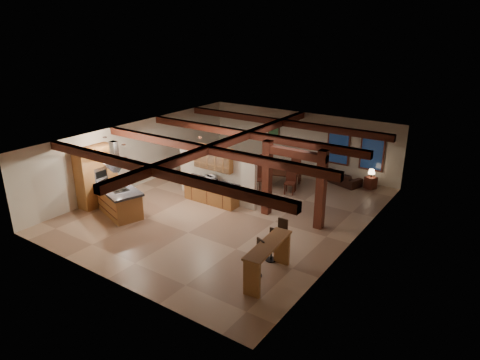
{
  "coord_description": "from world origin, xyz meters",
  "views": [
    {
      "loc": [
        9.15,
        -12.53,
        6.96
      ],
      "look_at": [
        0.16,
        0.5,
        1.11
      ],
      "focal_mm": 32.0,
      "sensor_mm": 36.0,
      "label": 1
    }
  ],
  "objects_px": {
    "dining_table": "(277,178)",
    "sofa": "(340,177)",
    "kitchen_island": "(120,201)",
    "bar_counter": "(268,255)"
  },
  "relations": [
    {
      "from": "dining_table",
      "to": "sofa",
      "type": "height_order",
      "value": "dining_table"
    },
    {
      "from": "sofa",
      "to": "bar_counter",
      "type": "xyz_separation_m",
      "value": [
        1.31,
        -8.64,
        0.47
      ]
    },
    {
      "from": "kitchen_island",
      "to": "sofa",
      "type": "xyz_separation_m",
      "value": [
        5.64,
        8.07,
        -0.25
      ]
    },
    {
      "from": "kitchen_island",
      "to": "sofa",
      "type": "height_order",
      "value": "kitchen_island"
    },
    {
      "from": "kitchen_island",
      "to": "dining_table",
      "type": "xyz_separation_m",
      "value": [
        3.43,
        6.09,
        -0.18
      ]
    },
    {
      "from": "dining_table",
      "to": "bar_counter",
      "type": "xyz_separation_m",
      "value": [
        3.52,
        -6.65,
        0.4
      ]
    },
    {
      "from": "sofa",
      "to": "kitchen_island",
      "type": "bearing_deg",
      "value": 73.46
    },
    {
      "from": "kitchen_island",
      "to": "sofa",
      "type": "relative_size",
      "value": 1.21
    },
    {
      "from": "dining_table",
      "to": "sofa",
      "type": "distance_m",
      "value": 2.97
    },
    {
      "from": "dining_table",
      "to": "sofa",
      "type": "bearing_deg",
      "value": 23.63
    }
  ]
}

